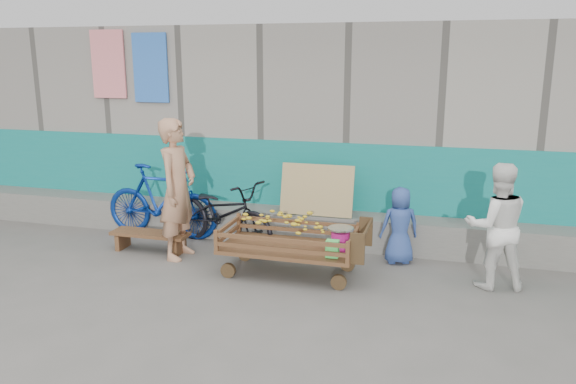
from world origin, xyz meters
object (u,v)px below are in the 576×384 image
(bicycle_dark, at_px, (222,213))
(bicycle_blue, at_px, (161,201))
(banana_cart, at_px, (286,234))
(bench, at_px, (150,237))
(child, at_px, (400,225))
(vendor_man, at_px, (177,189))
(woman, at_px, (496,226))

(bicycle_dark, xyz_separation_m, bicycle_blue, (-1.02, 0.20, 0.05))
(banana_cart, height_order, bicycle_blue, bicycle_blue)
(bench, height_order, child, child)
(bicycle_dark, bearing_deg, vendor_man, 165.48)
(child, bearing_deg, bicycle_blue, -21.95)
(banana_cart, distance_m, bicycle_dark, 1.34)
(banana_cart, height_order, bench, banana_cart)
(child, relative_size, bicycle_blue, 0.56)
(bench, distance_m, vendor_man, 0.86)
(bench, bearing_deg, bicycle_blue, 103.64)
(vendor_man, height_order, bicycle_dark, vendor_man)
(vendor_man, xyz_separation_m, bicycle_dark, (0.39, 0.51, -0.43))
(child, bearing_deg, banana_cart, 12.07)
(bench, relative_size, bicycle_dark, 0.58)
(vendor_man, bearing_deg, bench, 82.34)
(bicycle_dark, height_order, bicycle_blue, bicycle_blue)
(bicycle_blue, bearing_deg, woman, -95.79)
(banana_cart, relative_size, woman, 1.22)
(bench, bearing_deg, woman, -0.38)
(child, distance_m, bicycle_dark, 2.39)
(woman, height_order, bicycle_dark, woman)
(child, xyz_separation_m, bicycle_dark, (-2.39, -0.03, -0.01))
(banana_cart, xyz_separation_m, vendor_man, (-1.51, 0.22, 0.40))
(banana_cart, relative_size, bicycle_blue, 0.99)
(child, relative_size, bicycle_dark, 0.54)
(bench, xyz_separation_m, child, (3.26, 0.46, 0.30))
(vendor_man, bearing_deg, bicycle_blue, 43.83)
(bench, relative_size, vendor_man, 0.59)
(vendor_man, xyz_separation_m, woman, (3.87, 0.06, -0.19))
(bench, xyz_separation_m, vendor_man, (0.48, -0.08, 0.71))
(bench, relative_size, bicycle_blue, 0.60)
(banana_cart, distance_m, vendor_man, 1.58)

